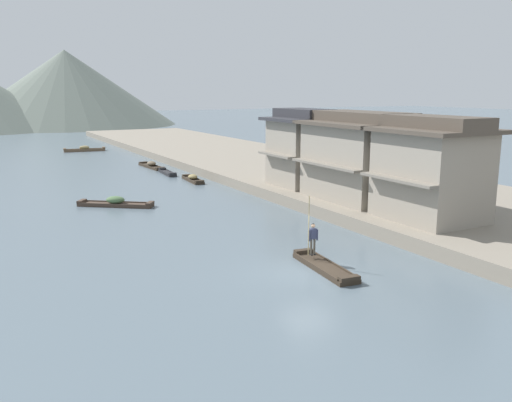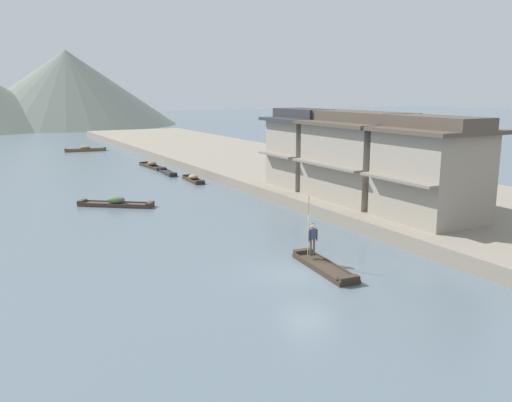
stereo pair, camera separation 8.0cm
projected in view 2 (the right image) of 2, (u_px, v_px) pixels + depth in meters
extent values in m
plane|color=slate|center=(307.00, 273.00, 25.50)|extent=(400.00, 400.00, 0.00)
cube|color=gray|center=(275.00, 165.00, 58.56)|extent=(18.00, 110.00, 0.83)
cube|color=#33281E|center=(324.00, 268.00, 25.90)|extent=(1.59, 4.80, 0.21)
cube|color=#33281E|center=(349.00, 278.00, 23.86)|extent=(1.02, 0.46, 0.19)
cube|color=#33281E|center=(303.00, 251.00, 27.86)|extent=(1.02, 0.46, 0.19)
cube|color=#33281E|center=(333.00, 264.00, 26.06)|extent=(0.53, 4.19, 0.08)
cube|color=#33281E|center=(315.00, 266.00, 25.69)|extent=(0.53, 4.19, 0.08)
cube|color=black|center=(314.00, 254.00, 26.95)|extent=(0.12, 0.23, 0.05)
cylinder|color=#4C473D|center=(314.00, 246.00, 26.91)|extent=(0.11, 0.11, 0.78)
cube|color=black|center=(311.00, 255.00, 26.89)|extent=(0.12, 0.23, 0.05)
cylinder|color=#4C473D|center=(311.00, 246.00, 26.84)|extent=(0.11, 0.11, 0.78)
cube|color=#2D334C|center=(313.00, 234.00, 26.74)|extent=(0.34, 0.23, 0.52)
cylinder|color=#2D334C|center=(317.00, 235.00, 26.78)|extent=(0.08, 0.08, 0.56)
cylinder|color=#2D334C|center=(309.00, 236.00, 26.62)|extent=(0.08, 0.08, 0.56)
sphere|color=tan|center=(313.00, 226.00, 26.66)|extent=(0.20, 0.20, 0.20)
sphere|color=black|center=(313.00, 225.00, 26.67)|extent=(0.18, 0.18, 0.18)
cylinder|color=tan|center=(308.00, 226.00, 26.45)|extent=(0.04, 0.04, 3.00)
cube|color=#33281E|center=(152.00, 167.00, 59.93)|extent=(1.36, 5.61, 0.19)
cube|color=#33281E|center=(144.00, 162.00, 62.08)|extent=(0.96, 0.41, 0.17)
cube|color=#33281E|center=(161.00, 168.00, 57.69)|extent=(0.96, 0.41, 0.17)
cube|color=#33281E|center=(148.00, 166.00, 59.65)|extent=(0.37, 5.05, 0.08)
cube|color=#33281E|center=(156.00, 165.00, 60.14)|extent=(0.37, 5.05, 0.08)
ellipsoid|color=brown|center=(152.00, 164.00, 59.85)|extent=(1.01, 1.37, 0.52)
cube|color=#33281E|center=(193.00, 180.00, 50.97)|extent=(1.19, 4.22, 0.20)
cube|color=#33281E|center=(187.00, 175.00, 52.66)|extent=(0.86, 0.41, 0.18)
cube|color=#33281E|center=(200.00, 181.00, 49.21)|extent=(0.86, 0.41, 0.18)
cube|color=#33281E|center=(189.00, 179.00, 50.77)|extent=(0.32, 3.66, 0.08)
cube|color=#33281E|center=(197.00, 178.00, 51.12)|extent=(0.32, 3.66, 0.08)
ellipsoid|color=olive|center=(193.00, 177.00, 50.91)|extent=(0.91, 1.22, 0.46)
cube|color=#423328|center=(116.00, 205.00, 40.06)|extent=(5.14, 4.24, 0.21)
cube|color=#423328|center=(82.00, 201.00, 40.41)|extent=(0.88, 1.01, 0.19)
cube|color=#423328|center=(150.00, 203.00, 39.63)|extent=(0.88, 1.01, 0.19)
cube|color=#423328|center=(113.00, 204.00, 39.54)|extent=(4.13, 3.12, 0.08)
cube|color=#423328|center=(118.00, 201.00, 40.53)|extent=(4.13, 3.12, 0.08)
ellipsoid|color=#4C6B42|center=(116.00, 200.00, 39.99)|extent=(1.70, 1.62, 0.54)
cube|color=#232326|center=(168.00, 173.00, 55.19)|extent=(1.03, 4.08, 0.22)
cube|color=#232326|center=(163.00, 169.00, 56.81)|extent=(0.74, 0.40, 0.20)
cube|color=#232326|center=(173.00, 174.00, 53.49)|extent=(0.74, 0.40, 0.20)
cube|color=#232326|center=(164.00, 172.00, 55.01)|extent=(0.28, 3.54, 0.08)
cube|color=#232326|center=(171.00, 171.00, 55.31)|extent=(0.28, 3.54, 0.08)
cube|color=brown|center=(85.00, 150.00, 75.85)|extent=(5.63, 1.73, 0.27)
cube|color=brown|center=(105.00, 148.00, 76.72)|extent=(0.48, 0.99, 0.24)
cube|color=brown|center=(66.00, 149.00, 74.87)|extent=(0.48, 0.99, 0.24)
cube|color=brown|center=(85.00, 149.00, 76.26)|extent=(5.01, 0.70, 0.08)
cube|color=brown|center=(86.00, 149.00, 75.36)|extent=(5.01, 0.70, 0.08)
ellipsoid|color=olive|center=(85.00, 147.00, 75.77)|extent=(1.44, 1.11, 0.52)
cube|color=gray|center=(431.00, 176.00, 32.00)|extent=(4.63, 5.64, 5.20)
cube|color=gray|center=(397.00, 180.00, 30.77)|extent=(0.70, 5.64, 0.16)
cube|color=#4C4238|center=(434.00, 130.00, 31.46)|extent=(5.53, 6.54, 0.24)
cube|color=#4C4238|center=(435.00, 122.00, 31.36)|extent=(2.78, 6.54, 0.70)
cube|color=gray|center=(360.00, 162.00, 38.26)|extent=(5.40, 7.18, 5.20)
cube|color=gray|center=(325.00, 165.00, 36.85)|extent=(0.70, 7.18, 0.16)
cube|color=#4C4238|center=(362.00, 123.00, 37.71)|extent=(6.30, 8.08, 0.24)
cube|color=#4C4238|center=(362.00, 117.00, 37.62)|extent=(3.24, 8.08, 0.70)
cube|color=gray|center=(304.00, 153.00, 43.68)|extent=(4.44, 4.62, 5.20)
cube|color=gray|center=(276.00, 155.00, 42.49)|extent=(0.70, 4.62, 0.16)
cube|color=#2D2D33|center=(304.00, 119.00, 43.14)|extent=(5.34, 5.52, 0.24)
cube|color=#2D2D33|center=(304.00, 113.00, 43.04)|extent=(2.66, 5.52, 0.70)
cone|color=slate|center=(68.00, 88.00, 131.00)|extent=(51.72, 51.72, 17.84)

